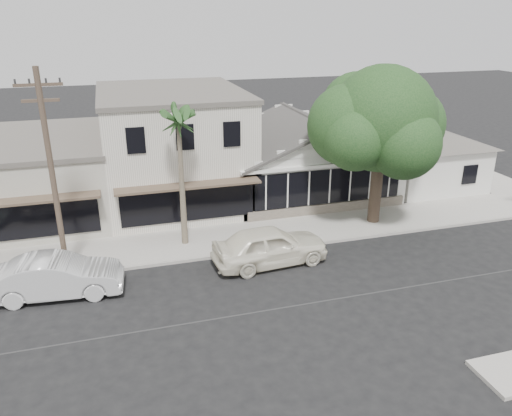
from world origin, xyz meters
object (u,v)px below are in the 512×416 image
object	(u,v)px
utility_pole	(52,172)
shade_tree	(378,121)
car_1	(57,277)
car_0	(270,246)

from	to	relation	value
utility_pole	shade_tree	xyz separation A→B (m)	(15.82, 1.69, 0.84)
utility_pole	car_1	distance (m)	4.28
utility_pole	car_0	size ratio (longest dim) A/B	1.69
car_0	shade_tree	world-z (taller)	shade_tree
utility_pole	car_0	distance (m)	9.88
car_0	shade_tree	size ratio (longest dim) A/B	0.62
utility_pole	shade_tree	size ratio (longest dim) A/B	1.05
car_1	utility_pole	bearing A→B (deg)	-2.71
car_0	shade_tree	xyz separation A→B (m)	(6.86, 3.16, 4.72)
car_1	shade_tree	world-z (taller)	shade_tree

